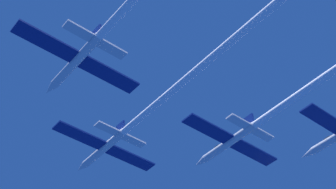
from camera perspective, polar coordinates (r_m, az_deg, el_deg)
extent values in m
cylinder|color=silver|center=(71.50, -6.98, -5.86)|extent=(1.03, 9.35, 1.03)
cone|color=silver|center=(75.59, -9.38, -7.84)|extent=(1.01, 2.06, 1.01)
ellipsoid|color=black|center=(73.21, -7.84, -6.32)|extent=(0.72, 1.87, 0.51)
cube|color=navy|center=(69.63, -9.56, -4.40)|extent=(7.11, 2.06, 0.22)
cube|color=navy|center=(72.92, -4.10, -6.91)|extent=(7.11, 2.06, 0.22)
cube|color=navy|center=(69.73, -5.20, -3.62)|extent=(0.27, 1.68, 1.50)
cube|color=silver|center=(67.96, -6.64, -3.66)|extent=(3.20, 1.23, 0.22)
cube|color=silver|center=(69.73, -3.75, -5.04)|extent=(3.20, 1.23, 0.22)
cylinder|color=white|center=(57.40, 6.37, 5.33)|extent=(0.93, 38.60, 0.93)
cylinder|color=silver|center=(58.64, -9.94, 3.58)|extent=(1.03, 9.35, 1.03)
cone|color=silver|center=(62.45, -12.65, 0.60)|extent=(1.01, 2.06, 1.01)
ellipsoid|color=black|center=(60.29, -10.91, 2.76)|extent=(0.72, 1.87, 0.51)
cube|color=navy|center=(57.28, -13.17, 5.64)|extent=(7.11, 2.06, 0.22)
cube|color=navy|center=(59.67, -6.39, 2.11)|extent=(7.11, 2.06, 0.22)
cube|color=navy|center=(57.26, -7.85, 6.58)|extent=(0.27, 1.68, 1.50)
cube|color=silver|center=(55.60, -9.70, 6.84)|extent=(3.20, 1.23, 0.22)
cube|color=silver|center=(56.89, -6.08, 4.88)|extent=(3.20, 1.23, 0.22)
cylinder|color=silver|center=(69.29, 6.63, -5.22)|extent=(1.03, 9.35, 1.03)
cone|color=silver|center=(72.56, 3.51, -7.37)|extent=(1.01, 2.06, 1.01)
ellipsoid|color=black|center=(70.70, 5.45, -5.73)|extent=(0.72, 1.87, 0.51)
cube|color=navy|center=(66.74, 4.38, -3.73)|extent=(7.11, 2.06, 0.22)
cube|color=navy|center=(71.50, 9.26, -6.24)|extent=(7.11, 2.06, 0.22)
cube|color=navy|center=(68.11, 8.71, -2.86)|extent=(0.27, 1.68, 1.50)
cube|color=silver|center=(65.98, 7.65, -2.90)|extent=(3.20, 1.23, 0.22)
cube|color=silver|center=(68.52, 10.17, -4.29)|extent=(3.20, 1.23, 0.22)
cone|color=silver|center=(73.52, 14.89, -6.29)|extent=(1.01, 2.06, 1.01)
ellipsoid|color=black|center=(72.20, 17.01, -4.62)|extent=(0.72, 1.87, 0.51)
cube|color=navy|center=(68.11, 16.62, -2.60)|extent=(7.11, 2.06, 0.22)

